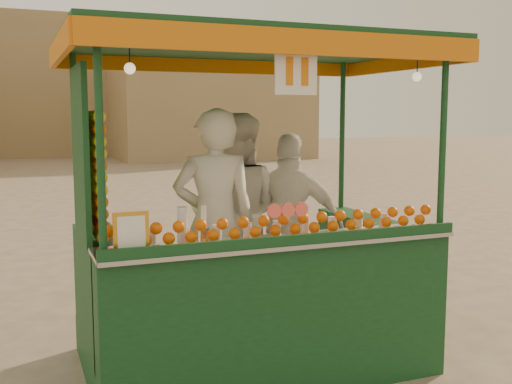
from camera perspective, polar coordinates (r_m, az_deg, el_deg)
name	(u,v)px	position (r m, az deg, el deg)	size (l,w,h in m)	color
ground	(266,347)	(5.58, 0.92, -14.25)	(90.00, 90.00, 0.00)	brown
building_right	(209,106)	(30.17, -4.44, 7.99)	(9.00, 6.00, 5.00)	#947954
building_center	(10,88)	(34.82, -22.03, 9.03)	(14.00, 7.00, 7.00)	#947954
juice_cart	(248,265)	(4.88, -0.78, -6.87)	(2.90, 1.88, 2.63)	#0F3916
vendor_left	(215,223)	(4.81, -3.89, -2.87)	(0.73, 0.56, 1.79)	silver
vendor_middle	(235,214)	(5.33, -1.98, -2.05)	(1.07, 0.99, 1.75)	white
vendor_right	(291,223)	(5.37, 3.26, -2.93)	(0.99, 0.83, 1.58)	white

